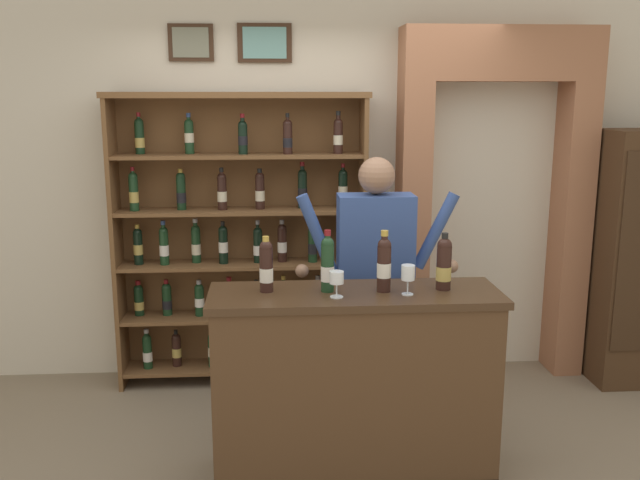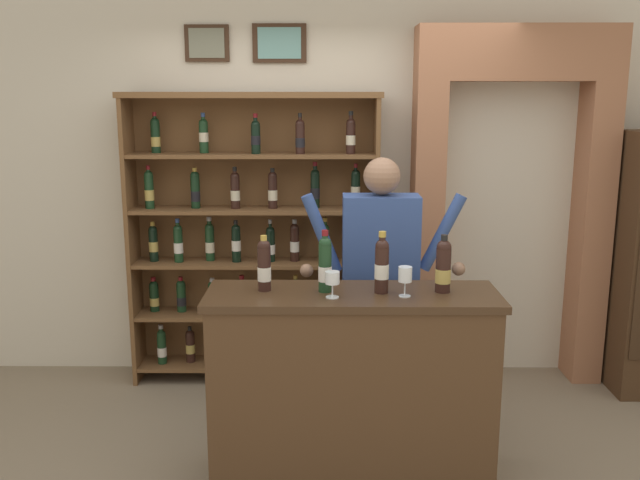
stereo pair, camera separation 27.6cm
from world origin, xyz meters
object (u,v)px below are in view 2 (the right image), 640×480
(tasting_counter, at_px, (352,387))
(tasting_bottle_brunello, at_px, (325,264))
(tasting_bottle_bianco, at_px, (443,266))
(wine_glass_left, at_px, (405,276))
(tasting_bottle_prosecco, at_px, (264,265))
(wine_glass_right, at_px, (332,279))
(shopkeeper, at_px, (380,264))
(tasting_bottle_vin_santo, at_px, (382,265))
(wine_shelf, at_px, (254,235))

(tasting_counter, xyz_separation_m, tasting_bottle_brunello, (-0.14, 0.02, 0.67))
(tasting_counter, xyz_separation_m, tasting_bottle_bianco, (0.47, 0.02, 0.66))
(tasting_bottle_brunello, distance_m, wine_glass_left, 0.41)
(tasting_bottle_prosecco, distance_m, tasting_bottle_brunello, 0.32)
(tasting_bottle_brunello, xyz_separation_m, wine_glass_right, (0.04, -0.11, -0.05))
(wine_glass_right, bearing_deg, wine_glass_left, 3.52)
(wine_glass_right, bearing_deg, shopkeeper, 65.70)
(tasting_counter, bearing_deg, tasting_bottle_vin_santo, -1.26)
(tasting_counter, bearing_deg, shopkeeper, 71.47)
(tasting_bottle_brunello, height_order, wine_glass_right, tasting_bottle_brunello)
(wine_glass_right, height_order, wine_glass_left, wine_glass_left)
(tasting_bottle_bianco, bearing_deg, tasting_counter, -177.78)
(tasting_bottle_brunello, height_order, tasting_bottle_vin_santo, tasting_bottle_brunello)
(wine_glass_right, bearing_deg, tasting_counter, 40.31)
(tasting_bottle_vin_santo, bearing_deg, tasting_counter, 178.74)
(tasting_bottle_prosecco, bearing_deg, wine_shelf, 97.99)
(tasting_bottle_vin_santo, bearing_deg, tasting_bottle_prosecco, 176.00)
(tasting_counter, relative_size, wine_glass_left, 9.78)
(tasting_counter, bearing_deg, tasting_bottle_brunello, 171.71)
(tasting_bottle_brunello, bearing_deg, tasting_bottle_bianco, -0.25)
(tasting_bottle_vin_santo, relative_size, tasting_bottle_bianco, 1.07)
(wine_shelf, bearing_deg, wine_glass_right, -69.69)
(wine_shelf, height_order, tasting_bottle_vin_santo, wine_shelf)
(tasting_bottle_vin_santo, bearing_deg, tasting_bottle_bianco, 3.84)
(wine_shelf, bearing_deg, tasting_bottle_bianco, -50.54)
(tasting_bottle_bianco, bearing_deg, shopkeeper, 117.37)
(tasting_bottle_bianco, bearing_deg, wine_shelf, 129.46)
(tasting_counter, height_order, tasting_bottle_bianco, tasting_bottle_bianco)
(tasting_counter, height_order, shopkeeper, shopkeeper)
(shopkeeper, bearing_deg, tasting_bottle_brunello, -121.51)
(tasting_counter, distance_m, wine_glass_right, 0.64)
(tasting_counter, distance_m, tasting_bottle_bianco, 0.81)
(tasting_bottle_bianco, relative_size, wine_glass_left, 1.94)
(tasting_bottle_prosecco, xyz_separation_m, wine_glass_left, (0.72, -0.11, -0.03))
(tasting_bottle_prosecco, relative_size, tasting_bottle_vin_santo, 0.91)
(wine_glass_right, bearing_deg, tasting_bottle_brunello, 108.69)
(wine_glass_left, bearing_deg, shopkeeper, 96.77)
(tasting_bottle_prosecco, bearing_deg, shopkeeper, 38.80)
(tasting_bottle_bianco, height_order, wine_glass_right, tasting_bottle_bianco)
(tasting_bottle_prosecco, xyz_separation_m, tasting_bottle_bianco, (0.92, -0.02, 0.00))
(wine_glass_right, bearing_deg, tasting_bottle_bianco, 10.63)
(tasting_counter, bearing_deg, wine_glass_right, -139.69)
(shopkeeper, distance_m, wine_glass_left, 0.64)
(tasting_bottle_vin_santo, xyz_separation_m, wine_glass_right, (-0.25, -0.09, -0.05))
(shopkeeper, relative_size, tasting_bottle_brunello, 5.21)
(tasting_bottle_prosecco, bearing_deg, wine_glass_right, -19.99)
(tasting_bottle_vin_santo, height_order, wine_glass_left, tasting_bottle_vin_santo)
(tasting_bottle_bianco, bearing_deg, wine_glass_left, -157.58)
(tasting_bottle_prosecco, distance_m, tasting_bottle_bianco, 0.92)
(shopkeeper, height_order, wine_glass_right, shopkeeper)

